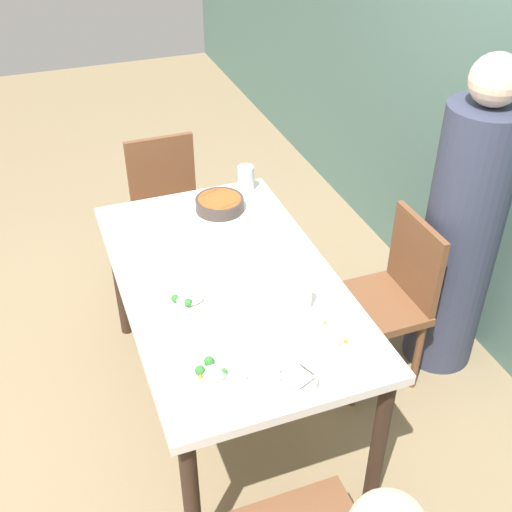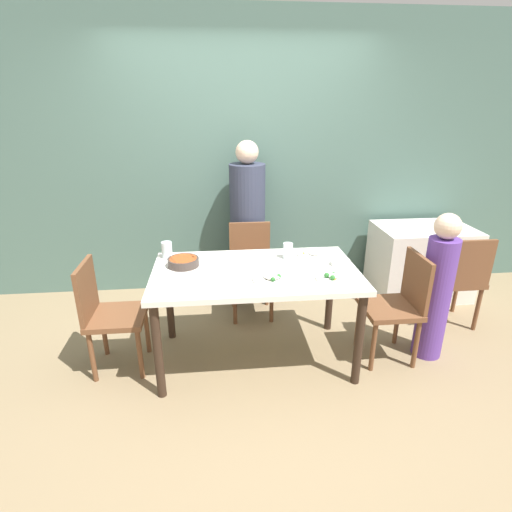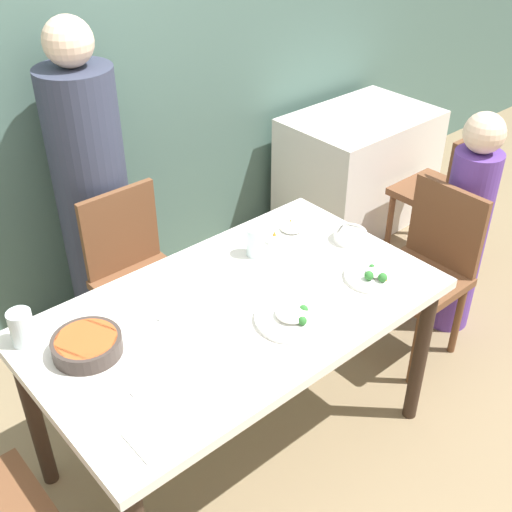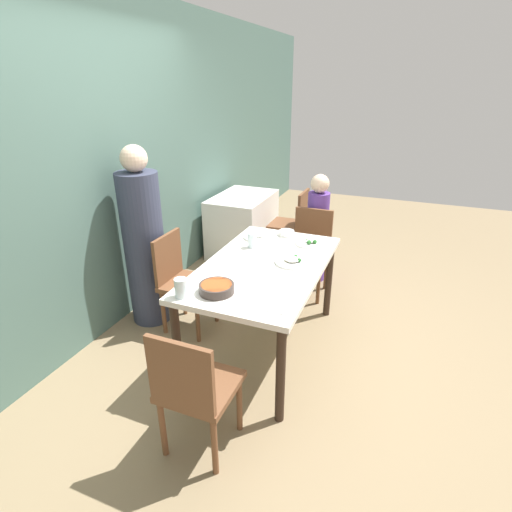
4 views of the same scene
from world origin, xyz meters
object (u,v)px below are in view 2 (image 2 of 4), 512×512
Objects in this scene: chair_adult_spot at (251,266)px; person_child at (436,291)px; bowl_curry at (183,262)px; glass_water_tall at (288,251)px; plate_rice_adult at (313,254)px; chair_child_spot at (398,303)px; person_adult at (248,229)px.

chair_adult_spot is 0.73× the size of person_child.
glass_water_tall is (0.79, 0.08, 0.03)m from bowl_curry.
chair_adult_spot reaches higher than plate_rice_adult.
glass_water_tall is (-0.80, 0.29, 0.34)m from chair_child_spot.
chair_adult_spot is at bearing 113.28° from glass_water_tall.
chair_child_spot reaches higher than plate_rice_adult.
person_adult is 1.35× the size of person_child.
person_adult is at bearing 60.33° from bowl_curry.
person_child is 4.83× the size of plate_rice_adult.
person_adult is 6.78× the size of bowl_curry.
person_adult is 6.52× the size of plate_rice_adult.
chair_adult_spot is 3.54× the size of plate_rice_adult.
bowl_curry is (-0.56, -0.63, 0.31)m from chair_adult_spot.
person_adult is at bearing 104.83° from glass_water_tall.
person_adult reaches higher than bowl_curry.
chair_adult_spot is at bearing 130.40° from plate_rice_adult.
person_child is (0.29, -0.00, 0.09)m from chair_child_spot.
person_child is (1.33, -0.84, 0.09)m from chair_adult_spot.
plate_rice_adult is at bearing -62.89° from person_adult.
person_adult is at bearing -138.70° from chair_child_spot.
person_child is at bearing -6.38° from bowl_curry.
chair_adult_spot is 6.97× the size of glass_water_tall.
person_adult is at bearing 117.11° from plate_rice_adult.
plate_rice_adult is 1.97× the size of glass_water_tall.
person_adult is 1.79m from person_child.
person_adult is 12.82× the size of glass_water_tall.
person_adult reaches higher than person_child.
person_adult is (-1.04, 1.19, 0.25)m from chair_child_spot.
person_child is 0.96m from plate_rice_adult.
person_adult reaches higher than plate_rice_adult.
person_child is (1.33, -1.19, -0.16)m from person_adult.
glass_water_tall is at bearing 5.42° from bowl_curry.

